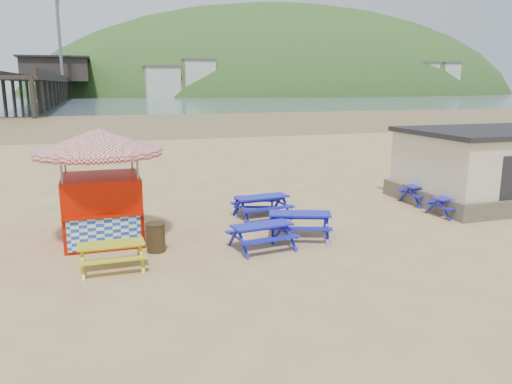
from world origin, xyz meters
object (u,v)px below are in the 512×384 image
object	(u,v)px
picnic_table_blue_b	(262,207)
picnic_table_yellow	(112,256)
picnic_table_blue_a	(255,205)
ice_cream_kiosk	(100,171)
amenity_block	(493,166)
litter_bin	(156,237)

from	to	relation	value
picnic_table_blue_b	picnic_table_yellow	bearing A→B (deg)	-152.02
picnic_table_blue_a	ice_cream_kiosk	size ratio (longest dim) A/B	0.47
picnic_table_blue_b	amenity_block	size ratio (longest dim) A/B	0.29
picnic_table_blue_b	ice_cream_kiosk	size ratio (longest dim) A/B	0.53
picnic_table_yellow	litter_bin	world-z (taller)	litter_bin
amenity_block	ice_cream_kiosk	bearing A→B (deg)	-177.29
picnic_table_blue_b	litter_bin	world-z (taller)	litter_bin
ice_cream_kiosk	litter_bin	bearing A→B (deg)	-47.27
picnic_table_blue_b	ice_cream_kiosk	distance (m)	6.25
picnic_table_blue_a	picnic_table_blue_b	distance (m)	0.66
picnic_table_blue_a	picnic_table_yellow	size ratio (longest dim) A/B	1.06
picnic_table_blue_a	picnic_table_blue_b	bearing A→B (deg)	-63.33
picnic_table_yellow	amenity_block	bearing A→B (deg)	11.14
picnic_table_blue_a	picnic_table_yellow	distance (m)	7.22
litter_bin	picnic_table_blue_b	bearing A→B (deg)	32.64
picnic_table_yellow	litter_bin	distance (m)	1.75
picnic_table_yellow	ice_cream_kiosk	bearing A→B (deg)	92.17
picnic_table_blue_b	amenity_block	bearing A→B (deg)	-8.85
picnic_table_yellow	litter_bin	bearing A→B (deg)	39.03
ice_cream_kiosk	litter_bin	world-z (taller)	ice_cream_kiosk
litter_bin	amenity_block	distance (m)	15.03
picnic_table_blue_a	amenity_block	distance (m)	10.66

